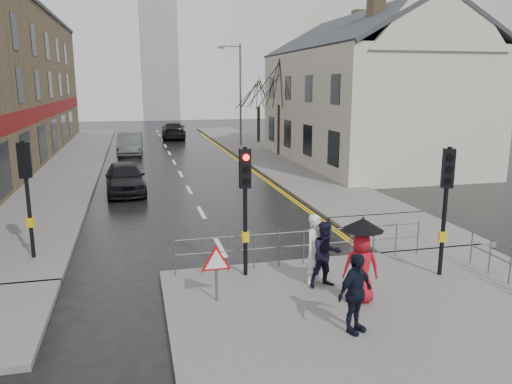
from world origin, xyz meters
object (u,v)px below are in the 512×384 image
car_parked (125,178)px  pedestrian_d (355,293)px  pedestrian_a (316,250)px  pedestrian_with_umbrella (361,256)px  pedestrian_b (326,255)px  car_mid (130,144)px

car_parked → pedestrian_d: bearing=-76.4°
pedestrian_a → car_parked: (-4.78, 12.77, -0.29)m
pedestrian_a → pedestrian_with_umbrella: (0.63, -1.25, 0.21)m
pedestrian_b → pedestrian_with_umbrella: 1.15m
pedestrian_b → pedestrian_with_umbrella: pedestrian_with_umbrella is taller
pedestrian_d → car_parked: pedestrian_d is taller
pedestrian_with_umbrella → car_mid: (-5.21, 27.38, -0.45)m
pedestrian_a → car_mid: bearing=70.0°
car_parked → car_mid: car_mid is taller
pedestrian_d → car_parked: bearing=80.0°
car_mid → car_parked: bearing=-88.8°
pedestrian_with_umbrella → car_parked: (-5.41, 14.02, -0.50)m
pedestrian_d → car_mid: (-4.46, 28.69, -0.18)m
pedestrian_d → car_parked: (-4.67, 15.32, -0.23)m
pedestrian_with_umbrella → car_mid: pedestrian_with_umbrella is taller
pedestrian_d → car_mid: bearing=71.9°
pedestrian_a → pedestrian_b: pedestrian_a is taller
pedestrian_a → car_mid: (-4.57, 26.14, -0.24)m
pedestrian_a → car_mid: 26.53m
pedestrian_b → pedestrian_with_umbrella: size_ratio=0.83×
pedestrian_b → pedestrian_with_umbrella: (0.45, -1.02, 0.27)m
pedestrian_a → pedestrian_with_umbrella: 1.41m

